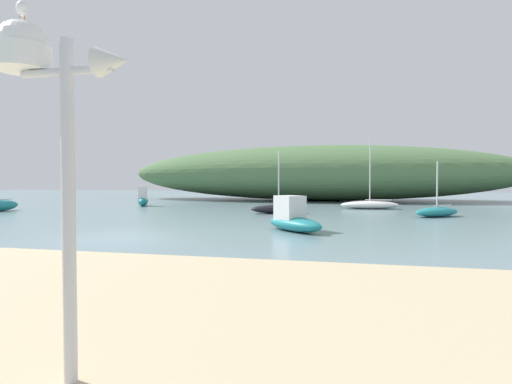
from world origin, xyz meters
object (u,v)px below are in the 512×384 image
object	(u,v)px
mast_structure	(41,84)
motorboat_off_point	(143,199)
seagull_on_radar	(22,8)
motorboat_far_right	(293,219)
sailboat_far_left	(279,209)
sailboat_near_shore	(437,212)
sailboat_east_reach	(370,205)

from	to	relation	value
mast_structure	motorboat_off_point	bearing A→B (deg)	116.72
seagull_on_radar	motorboat_off_point	distance (m)	28.89
mast_structure	motorboat_far_right	world-z (taller)	mast_structure
seagull_on_radar	sailboat_far_left	bearing A→B (deg)	93.13
sailboat_near_shore	motorboat_off_point	bearing A→B (deg)	166.58
motorboat_far_right	sailboat_far_left	size ratio (longest dim) A/B	0.80
motorboat_far_right	motorboat_off_point	world-z (taller)	motorboat_off_point
sailboat_east_reach	motorboat_far_right	bearing A→B (deg)	-105.27
sailboat_near_shore	motorboat_off_point	xyz separation A→B (m)	(-20.54, 4.90, 0.28)
mast_structure	sailboat_east_reach	xyz separation A→B (m)	(4.27, 26.38, -2.61)
mast_structure	sailboat_near_shore	xyz separation A→B (m)	(7.58, 20.85, -2.63)
mast_structure	motorboat_far_right	xyz separation A→B (m)	(0.59, 12.89, -2.42)
motorboat_off_point	sailboat_near_shore	bearing A→B (deg)	-13.42
mast_structure	sailboat_near_shore	size ratio (longest dim) A/B	1.06
sailboat_east_reach	motorboat_far_right	xyz separation A→B (m)	(-3.68, -13.49, 0.19)
mast_structure	sailboat_east_reach	size ratio (longest dim) A/B	0.67
seagull_on_radar	sailboat_near_shore	size ratio (longest dim) A/B	0.08
mast_structure	motorboat_off_point	distance (m)	28.93
motorboat_far_right	motorboat_off_point	distance (m)	18.69
seagull_on_radar	motorboat_far_right	distance (m)	13.28
mast_structure	sailboat_near_shore	bearing A→B (deg)	70.03
motorboat_far_right	motorboat_off_point	xyz separation A→B (m)	(-13.55, 12.86, 0.07)
sailboat_near_shore	motorboat_off_point	size ratio (longest dim) A/B	1.21
motorboat_far_right	sailboat_far_left	distance (m)	8.37
sailboat_far_left	motorboat_off_point	bearing A→B (deg)	157.85
mast_structure	sailboat_near_shore	world-z (taller)	mast_structure
sailboat_far_left	motorboat_off_point	xyz separation A→B (m)	(-11.61, 4.73, 0.26)
motorboat_far_right	mast_structure	bearing A→B (deg)	-92.64
sailboat_near_shore	motorboat_off_point	world-z (taller)	sailboat_near_shore
motorboat_far_right	sailboat_near_shore	bearing A→B (deg)	48.75
seagull_on_radar	motorboat_far_right	bearing A→B (deg)	86.49
seagull_on_radar	sailboat_far_left	distance (m)	21.31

